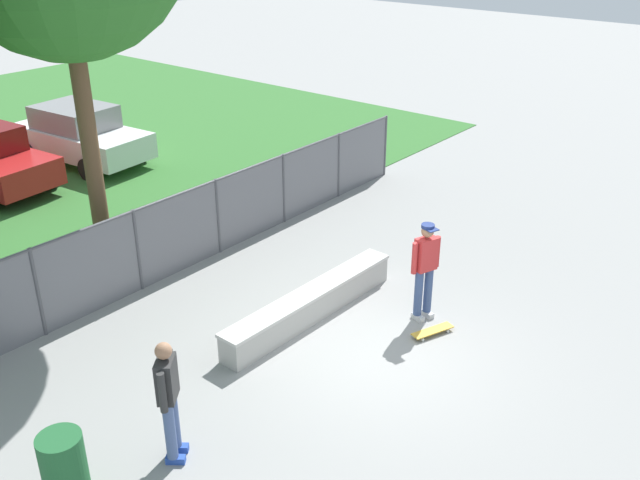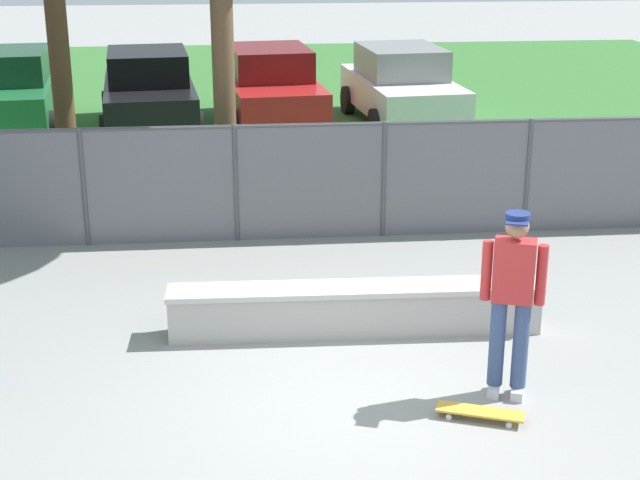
# 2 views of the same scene
# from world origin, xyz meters

# --- Properties ---
(ground_plane) EXTENTS (80.00, 80.00, 0.00)m
(ground_plane) POSITION_xyz_m (0.00, 0.00, 0.00)
(ground_plane) COLOR gray
(grass_strip) EXTENTS (26.53, 20.00, 0.02)m
(grass_strip) POSITION_xyz_m (0.00, 15.09, 0.01)
(grass_strip) COLOR #336B2D
(grass_strip) RESTS_ON ground
(concrete_ledge) EXTENTS (4.12, 0.59, 0.55)m
(concrete_ledge) POSITION_xyz_m (0.22, 1.56, 0.28)
(concrete_ledge) COLOR #A8A59E
(concrete_ledge) RESTS_ON ground
(skateboarder) EXTENTS (0.57, 0.38, 1.84)m
(skateboarder) POSITION_xyz_m (1.48, 0.01, 1.03)
(skateboarder) COLOR beige
(skateboarder) RESTS_ON ground
(skateboard) EXTENTS (0.82, 0.47, 0.09)m
(skateboard) POSITION_xyz_m (1.12, -0.44, 0.07)
(skateboard) COLOR gold
(skateboard) RESTS_ON ground
(chainlink_fence) EXTENTS (14.60, 0.07, 1.66)m
(chainlink_fence) POSITION_xyz_m (-0.00, 4.79, 0.91)
(chainlink_fence) COLOR #4C4C51
(chainlink_fence) RESTS_ON ground
(car_green) EXTENTS (2.33, 4.36, 1.66)m
(car_green) POSITION_xyz_m (-5.70, 12.35, 0.84)
(car_green) COLOR #1E6638
(car_green) RESTS_ON ground
(car_black) EXTENTS (2.33, 4.36, 1.66)m
(car_black) POSITION_xyz_m (-2.76, 12.01, 0.84)
(car_black) COLOR black
(car_black) RESTS_ON ground
(car_red) EXTENTS (2.33, 4.36, 1.66)m
(car_red) POSITION_xyz_m (-0.20, 12.28, 0.84)
(car_red) COLOR #B21E1E
(car_red) RESTS_ON ground
(car_white) EXTENTS (2.33, 4.36, 1.66)m
(car_white) POSITION_xyz_m (2.61, 12.12, 0.84)
(car_white) COLOR silver
(car_white) RESTS_ON ground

